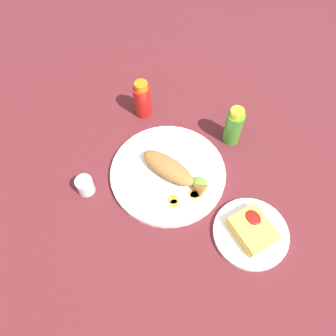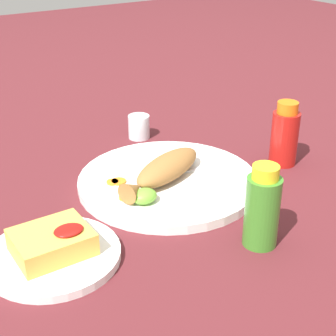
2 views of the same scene
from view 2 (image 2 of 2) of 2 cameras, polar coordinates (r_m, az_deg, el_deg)
The scene contains 15 objects.
ground_plane at distance 1.01m, azimuth -0.00°, elevation -1.93°, with size 4.00×4.00×0.00m, color #561E23.
main_plate at distance 1.00m, azimuth -0.00°, elevation -1.48°, with size 0.35×0.35×0.02m, color white.
fried_fish at distance 0.98m, azimuth -0.38°, elevation -0.14°, with size 0.22×0.13×0.04m.
fork_near at distance 1.04m, azimuth 4.23°, elevation 0.23°, with size 0.18×0.05×0.00m.
fork_far at distance 1.00m, azimuth 5.19°, elevation -0.87°, with size 0.19×0.02×0.00m.
carrot_slice_near at distance 0.98m, azimuth -5.48°, elevation -1.49°, with size 0.03×0.03×0.00m, color orange.
carrot_slice_mid at distance 0.98m, azimuth -6.16°, elevation -1.56°, with size 0.02×0.02×0.00m, color orange.
carrot_slice_far at distance 0.93m, azimuth -4.39°, elevation -3.22°, with size 0.03×0.03×0.00m, color orange.
carrot_slice_extra at distance 0.93m, azimuth -4.69°, elevation -3.26°, with size 0.03×0.03×0.00m, color orange.
lime_wedge_main at distance 0.91m, azimuth -2.65°, elevation -3.13°, with size 0.05×0.04×0.03m, color #6BB233.
hot_sauce_bottle_red at distance 1.10m, azimuth 12.80°, elevation 3.54°, with size 0.06×0.06×0.14m.
hot_sauce_bottle_green at distance 0.82m, azimuth 10.40°, elevation -4.42°, with size 0.06×0.06×0.14m.
salt_cup at distance 1.21m, azimuth -3.24°, elevation 4.43°, with size 0.05×0.05×0.05m.
side_plate_fries at distance 0.82m, azimuth -12.56°, elevation -9.44°, with size 0.21×0.21×0.01m, color white.
fries_pile at distance 0.81m, azimuth -12.68°, elevation -7.96°, with size 0.11×0.09×0.04m.
Camera 2 is at (-0.48, -0.74, 0.48)m, focal length 55.00 mm.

